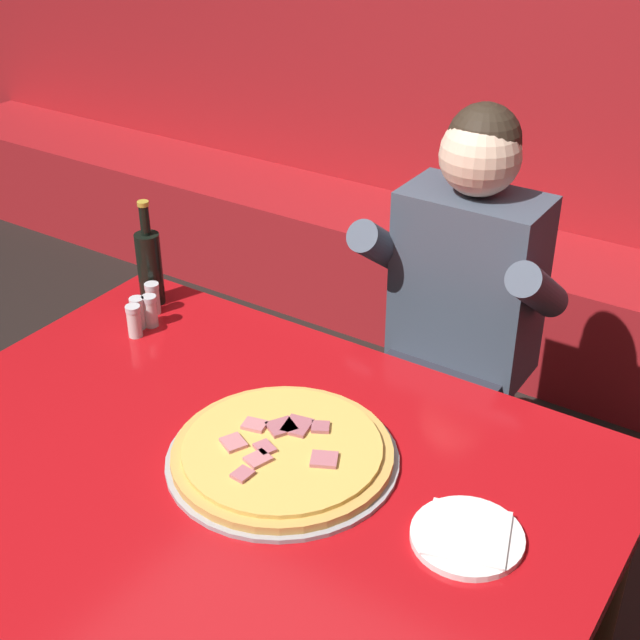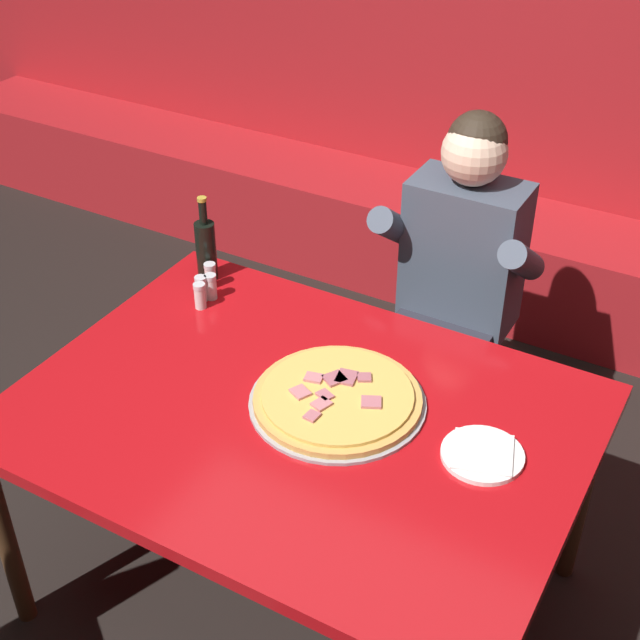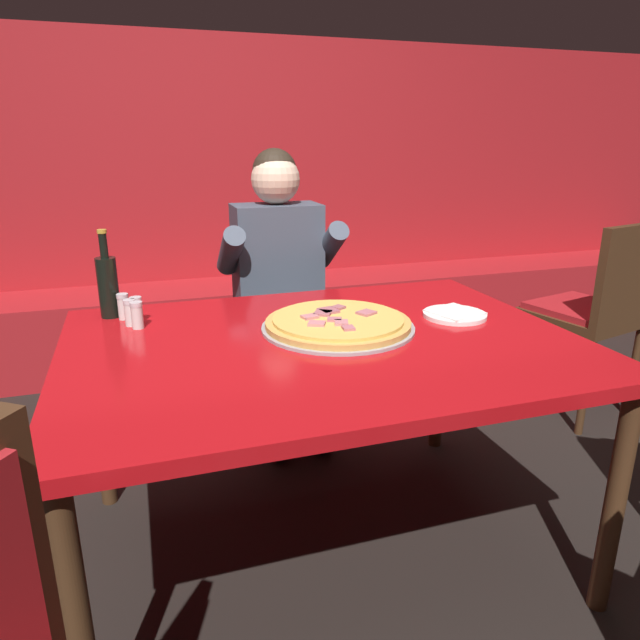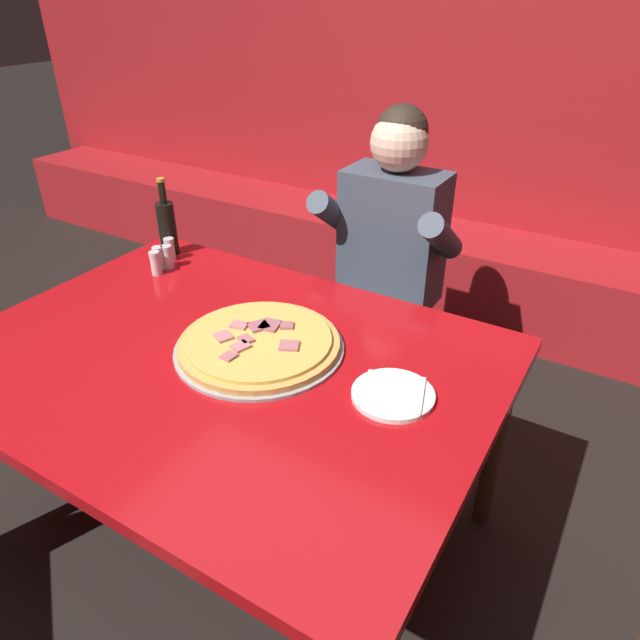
% 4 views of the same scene
% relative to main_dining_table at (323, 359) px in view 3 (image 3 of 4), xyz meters
% --- Properties ---
extents(ground_plane, '(24.00, 24.00, 0.00)m').
position_rel_main_dining_table_xyz_m(ground_plane, '(0.00, 0.00, -0.68)').
color(ground_plane, black).
extents(booth_wall_panel, '(6.80, 0.16, 1.90)m').
position_rel_main_dining_table_xyz_m(booth_wall_panel, '(0.00, 2.18, 0.27)').
color(booth_wall_panel, '#A3191E').
rests_on(booth_wall_panel, ground_plane).
extents(booth_bench, '(6.46, 0.48, 0.46)m').
position_rel_main_dining_table_xyz_m(booth_bench, '(0.00, 1.86, -0.45)').
color(booth_bench, '#A3191E').
rests_on(booth_bench, ground_plane).
extents(main_dining_table, '(1.50, 1.10, 0.74)m').
position_rel_main_dining_table_xyz_m(main_dining_table, '(0.00, 0.00, 0.00)').
color(main_dining_table, '#422816').
rests_on(main_dining_table, ground_plane).
extents(pizza, '(0.48, 0.48, 0.05)m').
position_rel_main_dining_table_xyz_m(pizza, '(0.07, 0.08, 0.08)').
color(pizza, '#9E9EA3').
rests_on(pizza, main_dining_table).
extents(plate_white_paper, '(0.21, 0.21, 0.02)m').
position_rel_main_dining_table_xyz_m(plate_white_paper, '(0.49, 0.08, 0.07)').
color(plate_white_paper, white).
rests_on(plate_white_paper, main_dining_table).
extents(beer_bottle, '(0.07, 0.07, 0.29)m').
position_rel_main_dining_table_xyz_m(beer_bottle, '(-0.61, 0.43, 0.17)').
color(beer_bottle, black).
rests_on(beer_bottle, main_dining_table).
extents(shaker_black_pepper, '(0.04, 0.04, 0.09)m').
position_rel_main_dining_table_xyz_m(shaker_black_pepper, '(-0.54, 0.31, 0.10)').
color(shaker_black_pepper, silver).
rests_on(shaker_black_pepper, main_dining_table).
extents(shaker_parmesan, '(0.04, 0.04, 0.09)m').
position_rel_main_dining_table_xyz_m(shaker_parmesan, '(-0.56, 0.39, 0.10)').
color(shaker_parmesan, silver).
rests_on(shaker_parmesan, main_dining_table).
extents(shaker_red_pepper_flakes, '(0.04, 0.04, 0.09)m').
position_rel_main_dining_table_xyz_m(shaker_red_pepper_flakes, '(-0.52, 0.34, 0.10)').
color(shaker_red_pepper_flakes, silver).
rests_on(shaker_red_pepper_flakes, main_dining_table).
extents(shaker_oregano, '(0.04, 0.04, 0.09)m').
position_rel_main_dining_table_xyz_m(shaker_oregano, '(-0.52, 0.28, 0.10)').
color(shaker_oregano, silver).
rests_on(shaker_oregano, main_dining_table).
extents(diner_seated_blue_shirt, '(0.53, 0.53, 1.27)m').
position_rel_main_dining_table_xyz_m(diner_seated_blue_shirt, '(0.09, 0.85, 0.03)').
color(diner_seated_blue_shirt, black).
rests_on(diner_seated_blue_shirt, ground_plane).
extents(dining_chair_by_booth, '(0.53, 0.53, 0.96)m').
position_rel_main_dining_table_xyz_m(dining_chair_by_booth, '(1.53, 0.52, -0.11)').
color(dining_chair_by_booth, '#422816').
rests_on(dining_chair_by_booth, ground_plane).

